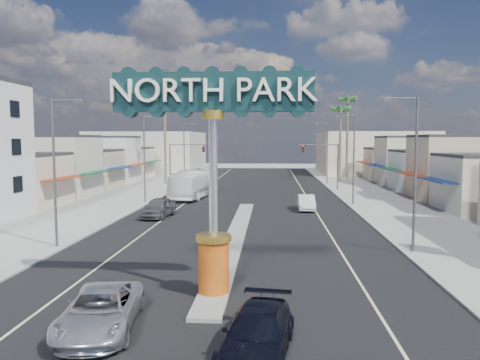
# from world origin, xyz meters

# --- Properties ---
(ground) EXTENTS (160.00, 160.00, 0.00)m
(ground) POSITION_xyz_m (0.00, 30.00, 0.00)
(ground) COLOR gray
(ground) RESTS_ON ground
(road) EXTENTS (20.00, 120.00, 0.01)m
(road) POSITION_xyz_m (0.00, 30.00, 0.01)
(road) COLOR black
(road) RESTS_ON ground
(median_island) EXTENTS (1.30, 30.00, 0.16)m
(median_island) POSITION_xyz_m (0.00, 14.00, 0.08)
(median_island) COLOR gray
(median_island) RESTS_ON ground
(sidewalk_left) EXTENTS (8.00, 120.00, 0.12)m
(sidewalk_left) POSITION_xyz_m (-14.00, 30.00, 0.06)
(sidewalk_left) COLOR gray
(sidewalk_left) RESTS_ON ground
(sidewalk_right) EXTENTS (8.00, 120.00, 0.12)m
(sidewalk_right) POSITION_xyz_m (14.00, 30.00, 0.06)
(sidewalk_right) COLOR gray
(sidewalk_right) RESTS_ON ground
(storefront_row_left) EXTENTS (12.00, 42.00, 6.00)m
(storefront_row_left) POSITION_xyz_m (-24.00, 43.00, 3.00)
(storefront_row_left) COLOR beige
(storefront_row_left) RESTS_ON ground
(storefront_row_right) EXTENTS (12.00, 42.00, 6.00)m
(storefront_row_right) POSITION_xyz_m (24.00, 43.00, 3.00)
(storefront_row_right) COLOR #B7B29E
(storefront_row_right) RESTS_ON ground
(backdrop_far_left) EXTENTS (20.00, 20.00, 8.00)m
(backdrop_far_left) POSITION_xyz_m (-22.00, 75.00, 4.00)
(backdrop_far_left) COLOR #B7B29E
(backdrop_far_left) RESTS_ON ground
(backdrop_far_right) EXTENTS (20.00, 20.00, 8.00)m
(backdrop_far_right) POSITION_xyz_m (22.00, 75.00, 4.00)
(backdrop_far_right) COLOR beige
(backdrop_far_right) RESTS_ON ground
(gateway_sign) EXTENTS (8.20, 1.50, 9.15)m
(gateway_sign) POSITION_xyz_m (0.00, 1.98, 5.93)
(gateway_sign) COLOR #D55A10
(gateway_sign) RESTS_ON median_island
(traffic_signal_left) EXTENTS (5.09, 0.45, 6.00)m
(traffic_signal_left) POSITION_xyz_m (-9.18, 43.99, 4.27)
(traffic_signal_left) COLOR #47474C
(traffic_signal_left) RESTS_ON ground
(traffic_signal_right) EXTENTS (5.09, 0.45, 6.00)m
(traffic_signal_right) POSITION_xyz_m (9.18, 43.99, 4.27)
(traffic_signal_right) COLOR #47474C
(traffic_signal_right) RESTS_ON ground
(streetlight_l_near) EXTENTS (2.03, 0.22, 9.00)m
(streetlight_l_near) POSITION_xyz_m (-10.43, 10.00, 5.07)
(streetlight_l_near) COLOR #47474C
(streetlight_l_near) RESTS_ON ground
(streetlight_l_mid) EXTENTS (2.03, 0.22, 9.00)m
(streetlight_l_mid) POSITION_xyz_m (-10.43, 30.00, 5.07)
(streetlight_l_mid) COLOR #47474C
(streetlight_l_mid) RESTS_ON ground
(streetlight_l_far) EXTENTS (2.03, 0.22, 9.00)m
(streetlight_l_far) POSITION_xyz_m (-10.43, 52.00, 5.07)
(streetlight_l_far) COLOR #47474C
(streetlight_l_far) RESTS_ON ground
(streetlight_r_near) EXTENTS (2.03, 0.22, 9.00)m
(streetlight_r_near) POSITION_xyz_m (10.43, 10.00, 5.07)
(streetlight_r_near) COLOR #47474C
(streetlight_r_near) RESTS_ON ground
(streetlight_r_mid) EXTENTS (2.03, 0.22, 9.00)m
(streetlight_r_mid) POSITION_xyz_m (10.43, 30.00, 5.07)
(streetlight_r_mid) COLOR #47474C
(streetlight_r_mid) RESTS_ON ground
(streetlight_r_far) EXTENTS (2.03, 0.22, 9.00)m
(streetlight_r_far) POSITION_xyz_m (10.43, 52.00, 5.07)
(streetlight_r_far) COLOR #47474C
(streetlight_r_far) RESTS_ON ground
(palm_left_far) EXTENTS (2.60, 2.60, 13.10)m
(palm_left_far) POSITION_xyz_m (-13.00, 50.00, 11.50)
(palm_left_far) COLOR brown
(palm_left_far) RESTS_ON ground
(palm_right_mid) EXTENTS (2.60, 2.60, 12.10)m
(palm_right_mid) POSITION_xyz_m (13.00, 56.00, 10.60)
(palm_right_mid) COLOR brown
(palm_right_mid) RESTS_ON ground
(palm_right_far) EXTENTS (2.60, 2.60, 14.10)m
(palm_right_far) POSITION_xyz_m (15.00, 62.00, 12.39)
(palm_right_far) COLOR brown
(palm_right_far) RESTS_ON ground
(suv_left) EXTENTS (2.99, 5.41, 1.43)m
(suv_left) POSITION_xyz_m (-3.46, -1.85, 0.72)
(suv_left) COLOR silver
(suv_left) RESTS_ON ground
(suv_right) EXTENTS (2.59, 5.05, 1.40)m
(suv_right) POSITION_xyz_m (2.00, -3.43, 0.70)
(suv_right) COLOR black
(suv_right) RESTS_ON ground
(car_parked_left) EXTENTS (2.47, 5.07, 1.67)m
(car_parked_left) POSITION_xyz_m (-7.14, 21.53, 0.83)
(car_parked_left) COLOR #5D5D62
(car_parked_left) RESTS_ON ground
(car_parked_right) EXTENTS (1.54, 4.36, 1.43)m
(car_parked_right) POSITION_xyz_m (5.68, 26.41, 0.72)
(car_parked_right) COLOR silver
(car_parked_right) RESTS_ON ground
(city_bus) EXTENTS (4.06, 11.58, 3.16)m
(city_bus) POSITION_xyz_m (-6.26, 35.23, 1.58)
(city_bus) COLOR white
(city_bus) RESTS_ON ground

